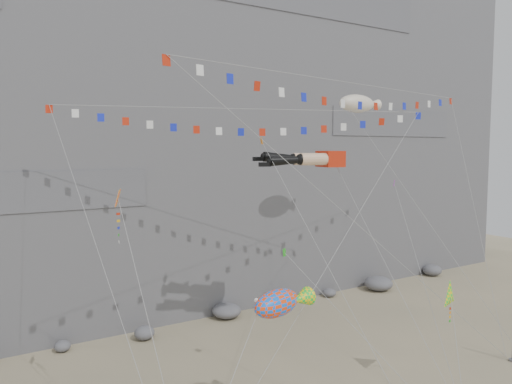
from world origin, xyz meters
TOP-DOWN VIEW (x-y plane):
  - cliff at (0.00, 32.00)m, footprint 80.00×28.00m
  - talus_boulders at (0.00, 17.00)m, footprint 60.00×3.00m
  - legs_kite at (0.64, 6.21)m, footprint 6.54×15.26m
  - flag_banner_upper at (-1.80, 9.77)m, footprint 26.23×16.93m
  - flag_banner_lower at (3.06, 4.53)m, footprint 29.52×9.04m
  - harlequin_kite at (-13.19, 4.74)m, footprint 1.81×9.44m
  - fish_windsock at (-6.75, -0.67)m, footprint 10.19×5.47m
  - delta_kite at (5.30, -2.20)m, footprint 5.64×5.20m
  - blimp_windsock at (8.07, 9.29)m, footprint 7.78×12.63m
  - small_kite_a at (-2.63, 6.79)m, footprint 1.56×14.29m
  - small_kite_b at (8.97, 5.81)m, footprint 8.32×13.25m
  - small_kite_c at (-3.17, 3.33)m, footprint 4.20×11.94m

SIDE VIEW (x-z plane):
  - talus_boulders at x=0.00m, z-range 0.00..1.20m
  - delta_kite at x=5.30m, z-range 1.62..10.43m
  - fish_windsock at x=-6.75m, z-range 1.45..13.00m
  - small_kite_c at x=-3.17m, z-range 1.19..15.92m
  - small_kite_b at x=8.97m, z-range 2.49..21.77m
  - harlequin_kite at x=-13.19m, z-range 4.97..20.08m
  - legs_kite at x=0.64m, z-range 4.58..24.25m
  - small_kite_a at x=-2.63m, z-range 4.89..25.71m
  - flag_banner_upper at x=-1.80m, z-range 5.63..30.37m
  - blimp_windsock at x=8.07m, z-range 7.37..30.21m
  - flag_banner_lower at x=3.06m, z-range 8.22..31.02m
  - cliff at x=0.00m, z-range 0.00..50.00m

